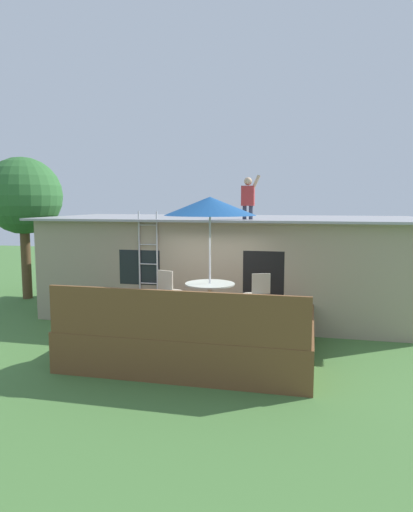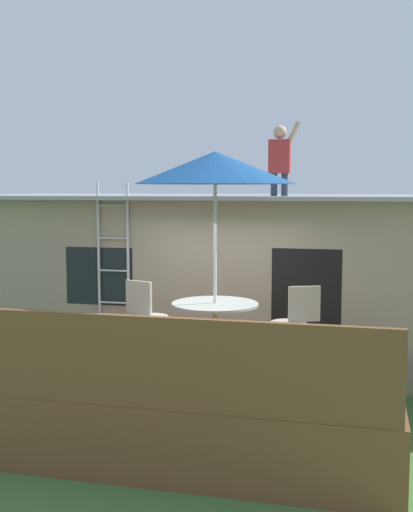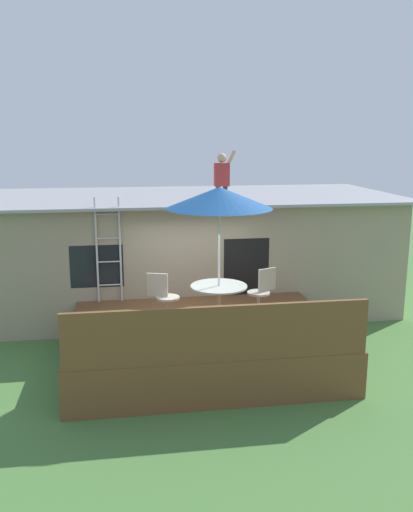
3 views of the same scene
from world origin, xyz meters
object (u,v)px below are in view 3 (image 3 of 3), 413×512
(step_ladder, at_px, (109,250))
(person_figure, at_px, (222,174))
(patio_table, at_px, (219,294))
(patio_umbrella, at_px, (219,198))
(patio_chair_right, at_px, (262,293))
(patio_chair_left, at_px, (164,298))

(step_ladder, height_order, person_figure, person_figure)
(patio_table, height_order, patio_umbrella, patio_umbrella)
(patio_table, height_order, patio_chair_right, patio_chair_right)
(patio_chair_right, bearing_deg, patio_umbrella, -0.00)
(step_ladder, distance_m, patio_chair_right, 3.29)
(patio_table, distance_m, step_ladder, 2.73)
(step_ladder, relative_size, patio_chair_left, 2.39)
(person_figure, relative_size, patio_chair_left, 1.21)
(step_ladder, bearing_deg, patio_umbrella, -41.42)
(patio_table, xyz_separation_m, patio_chair_left, (-0.98, 0.34, -0.13))
(person_figure, bearing_deg, patio_umbrella, -101.60)
(patio_table, xyz_separation_m, step_ladder, (-2.01, 1.77, 0.51))
(patio_umbrella, bearing_deg, patio_table, -90.00)
(patio_chair_left, bearing_deg, step_ladder, 144.51)
(patio_chair_left, xyz_separation_m, patio_chair_right, (1.89, 0.05, 0.00))
(patio_table, relative_size, step_ladder, 0.47)
(patio_table, bearing_deg, patio_umbrella, 90.00)
(patio_table, distance_m, patio_chair_right, 0.99)
(patio_umbrella, xyz_separation_m, patio_chair_left, (-0.98, 0.34, -1.89))
(patio_chair_left, bearing_deg, patio_chair_right, 20.35)
(step_ladder, bearing_deg, patio_chair_left, -54.38)
(patio_umbrella, distance_m, patio_chair_left, 2.16)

